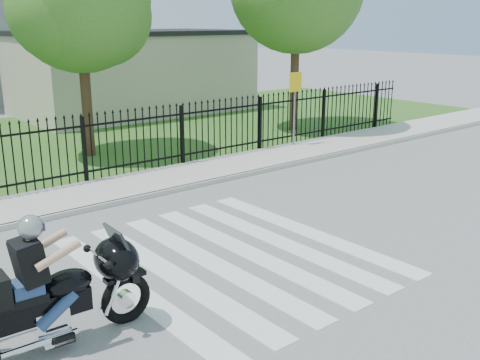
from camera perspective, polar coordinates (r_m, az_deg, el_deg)
ground at (r=10.27m, az=-1.06°, el=-7.83°), size 120.00×120.00×0.00m
crosswalk at (r=10.27m, az=-1.06°, el=-7.80°), size 5.00×5.50×0.01m
sidewalk at (r=14.28m, az=-13.62°, el=-1.13°), size 40.00×2.00×0.12m
curb at (r=13.42m, az=-11.73°, el=-2.10°), size 40.00×0.12×0.12m
grass_strip at (r=20.65m, az=-22.24°, el=3.21°), size 40.00×12.00×0.02m
iron_fence at (r=14.95m, az=-15.52°, el=2.84°), size 26.00×0.04×1.80m
tree_mid at (r=17.95m, az=-16.03°, el=17.03°), size 4.20×4.20×6.78m
building_low at (r=26.77m, az=-10.80°, el=10.54°), size 10.00×6.00×3.50m
building_low_roof at (r=26.67m, az=-11.01°, el=14.50°), size 10.20×6.20×0.20m
motorcycle_rider at (r=7.70m, az=-19.42°, el=-10.93°), size 2.87×0.90×1.90m
traffic_sign at (r=18.62m, az=5.61°, el=8.73°), size 0.52×0.07×2.39m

